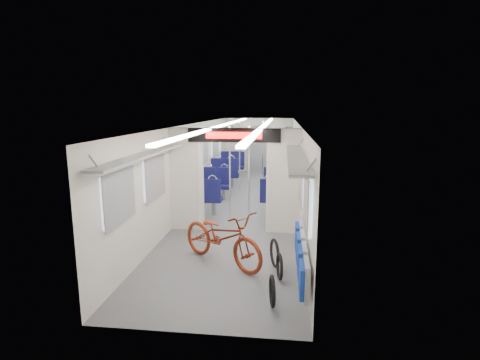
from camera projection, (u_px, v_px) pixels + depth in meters
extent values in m
plane|color=#515456|center=(244.00, 207.00, 10.45)|extent=(12.00, 12.00, 0.00)
cube|color=silver|center=(192.00, 165.00, 10.40)|extent=(0.02, 12.00, 2.30)
cube|color=silver|center=(298.00, 167.00, 10.07)|extent=(0.02, 12.00, 2.30)
cube|color=silver|center=(259.00, 145.00, 16.09)|extent=(2.90, 0.02, 2.30)
cube|color=silver|center=(191.00, 245.00, 4.38)|extent=(2.90, 0.02, 2.30)
cube|color=silver|center=(244.00, 124.00, 10.01)|extent=(2.90, 12.00, 0.02)
cube|color=white|center=(224.00, 125.00, 10.08)|extent=(0.12, 11.40, 0.04)
cube|color=white|center=(265.00, 125.00, 9.96)|extent=(0.12, 11.40, 0.04)
cube|color=silver|center=(185.00, 186.00, 8.44)|extent=(0.65, 0.18, 2.00)
cube|color=silver|center=(286.00, 188.00, 8.19)|extent=(0.65, 0.18, 2.00)
cube|color=silver|center=(235.00, 135.00, 8.09)|extent=(2.90, 0.18, 0.30)
cylinder|color=silver|center=(199.00, 186.00, 8.40)|extent=(0.20, 0.20, 2.00)
cylinder|color=silver|center=(271.00, 188.00, 8.22)|extent=(0.20, 0.20, 2.00)
cube|color=black|center=(234.00, 135.00, 7.99)|extent=(2.00, 0.03, 0.30)
cube|color=#FF0C07|center=(234.00, 135.00, 7.96)|extent=(1.20, 0.02, 0.14)
cube|color=silver|center=(118.00, 197.00, 5.66)|extent=(0.04, 1.00, 0.75)
cube|color=silver|center=(308.00, 202.00, 5.34)|extent=(0.04, 1.00, 0.75)
cube|color=silver|center=(154.00, 178.00, 7.22)|extent=(0.04, 1.00, 0.75)
cube|color=silver|center=(302.00, 181.00, 6.91)|extent=(0.04, 1.00, 0.75)
cube|color=silver|center=(189.00, 159.00, 9.86)|extent=(0.04, 1.00, 0.75)
cube|color=silver|center=(297.00, 161.00, 9.54)|extent=(0.04, 1.00, 0.75)
cube|color=silver|center=(204.00, 151.00, 11.71)|extent=(0.04, 1.00, 0.75)
cube|color=silver|center=(295.00, 152.00, 11.39)|extent=(0.04, 1.00, 0.75)
cube|color=silver|center=(215.00, 145.00, 13.56)|extent=(0.04, 1.00, 0.75)
cube|color=silver|center=(294.00, 146.00, 13.25)|extent=(0.04, 1.00, 0.75)
cube|color=silver|center=(223.00, 141.00, 15.32)|extent=(0.04, 1.00, 0.75)
cube|color=silver|center=(292.00, 141.00, 15.00)|extent=(0.04, 1.00, 0.75)
cube|color=gray|center=(145.00, 155.00, 6.32)|extent=(0.30, 3.60, 0.04)
cube|color=gray|center=(297.00, 157.00, 6.04)|extent=(0.30, 3.60, 0.04)
cube|color=gray|center=(212.00, 132.00, 12.17)|extent=(0.30, 7.60, 0.04)
cube|color=gray|center=(290.00, 133.00, 11.89)|extent=(0.30, 7.60, 0.04)
cube|color=gray|center=(258.00, 149.00, 16.06)|extent=(0.90, 0.05, 2.00)
imported|color=maroon|center=(222.00, 237.00, 6.58)|extent=(1.91, 1.67, 1.00)
cube|color=gray|center=(306.00, 280.00, 4.75)|extent=(0.06, 0.43, 0.48)
cube|color=navy|center=(302.00, 280.00, 4.75)|extent=(0.06, 0.39, 0.41)
cube|color=gray|center=(304.00, 262.00, 5.28)|extent=(0.06, 0.43, 0.48)
cube|color=navy|center=(300.00, 262.00, 5.29)|extent=(0.06, 0.39, 0.41)
cube|color=gray|center=(302.00, 248.00, 5.82)|extent=(0.06, 0.43, 0.48)
cube|color=navy|center=(298.00, 248.00, 5.83)|extent=(0.06, 0.39, 0.41)
cube|color=gray|center=(301.00, 236.00, 6.36)|extent=(0.06, 0.43, 0.48)
cube|color=navy|center=(297.00, 236.00, 6.36)|extent=(0.06, 0.39, 0.41)
torus|color=black|center=(272.00, 293.00, 5.19)|extent=(0.12, 0.46, 0.45)
torus|color=black|center=(280.00, 268.00, 6.01)|extent=(0.13, 0.45, 0.44)
torus|color=black|center=(275.00, 254.00, 6.48)|extent=(0.20, 0.50, 0.51)
cube|color=#0E0E3E|center=(214.00, 199.00, 9.65)|extent=(0.42, 0.39, 0.10)
cylinder|color=gray|center=(214.00, 208.00, 9.70)|extent=(0.10, 0.10, 0.35)
cube|color=#0E0E3E|center=(212.00, 189.00, 9.44)|extent=(0.42, 0.07, 0.52)
torus|color=silver|center=(212.00, 179.00, 9.39)|extent=(0.22, 0.03, 0.22)
cube|color=#0E0E3E|center=(223.00, 187.00, 11.21)|extent=(0.42, 0.39, 0.10)
cylinder|color=gray|center=(224.00, 194.00, 11.25)|extent=(0.10, 0.10, 0.35)
cube|color=#0E0E3E|center=(224.00, 176.00, 11.30)|extent=(0.42, 0.07, 0.52)
torus|color=silver|center=(224.00, 167.00, 11.26)|extent=(0.22, 0.03, 0.22)
cube|color=#0E0E3E|center=(196.00, 199.00, 9.71)|extent=(0.42, 0.39, 0.10)
cylinder|color=gray|center=(196.00, 207.00, 9.75)|extent=(0.10, 0.10, 0.35)
cube|color=#0E0E3E|center=(194.00, 189.00, 9.49)|extent=(0.42, 0.07, 0.52)
torus|color=silver|center=(194.00, 179.00, 9.44)|extent=(0.22, 0.03, 0.22)
cube|color=#0E0E3E|center=(208.00, 186.00, 11.26)|extent=(0.42, 0.39, 0.10)
cylinder|color=gray|center=(208.00, 194.00, 11.30)|extent=(0.10, 0.10, 0.35)
cube|color=#0E0E3E|center=(209.00, 175.00, 11.36)|extent=(0.42, 0.07, 0.52)
torus|color=silver|center=(209.00, 167.00, 11.31)|extent=(0.22, 0.03, 0.22)
cube|color=#0E0E3E|center=(268.00, 199.00, 9.66)|extent=(0.42, 0.39, 0.10)
cylinder|color=gray|center=(268.00, 208.00, 9.71)|extent=(0.10, 0.10, 0.35)
cube|color=#0E0E3E|center=(268.00, 189.00, 9.45)|extent=(0.42, 0.07, 0.51)
torus|color=silver|center=(268.00, 179.00, 9.40)|extent=(0.22, 0.03, 0.22)
cube|color=#0E0E3E|center=(270.00, 187.00, 11.21)|extent=(0.42, 0.39, 0.10)
cylinder|color=gray|center=(270.00, 194.00, 11.26)|extent=(0.10, 0.10, 0.35)
cube|color=#0E0E3E|center=(271.00, 176.00, 11.31)|extent=(0.42, 0.07, 0.51)
torus|color=silver|center=(271.00, 167.00, 11.26)|extent=(0.22, 0.03, 0.22)
cube|color=#0E0E3E|center=(287.00, 200.00, 9.61)|extent=(0.42, 0.39, 0.10)
cylinder|color=gray|center=(286.00, 208.00, 9.65)|extent=(0.10, 0.10, 0.35)
cube|color=#0E0E3E|center=(287.00, 190.00, 9.40)|extent=(0.42, 0.07, 0.51)
torus|color=silver|center=(287.00, 180.00, 9.35)|extent=(0.22, 0.03, 0.22)
cube|color=#0E0E3E|center=(286.00, 187.00, 11.16)|extent=(0.42, 0.39, 0.10)
cylinder|color=gray|center=(286.00, 194.00, 11.20)|extent=(0.10, 0.10, 0.35)
cube|color=#0E0E3E|center=(286.00, 176.00, 11.26)|extent=(0.42, 0.07, 0.51)
torus|color=silver|center=(287.00, 168.00, 11.21)|extent=(0.22, 0.03, 0.22)
cube|color=#0E0E3E|center=(232.00, 176.00, 13.05)|extent=(0.47, 0.44, 0.10)
cylinder|color=gray|center=(232.00, 182.00, 13.10)|extent=(0.10, 0.10, 0.35)
cube|color=#0E0E3E|center=(231.00, 167.00, 12.82)|extent=(0.47, 0.08, 0.57)
torus|color=silver|center=(231.00, 159.00, 12.76)|extent=(0.24, 0.03, 0.24)
cube|color=#0E0E3E|center=(238.00, 168.00, 14.78)|extent=(0.47, 0.44, 0.10)
cylinder|color=gray|center=(238.00, 173.00, 14.82)|extent=(0.10, 0.10, 0.35)
cube|color=#0E0E3E|center=(239.00, 159.00, 14.89)|extent=(0.47, 0.08, 0.57)
torus|color=silver|center=(239.00, 151.00, 14.83)|extent=(0.24, 0.03, 0.24)
cube|color=#0E0E3E|center=(219.00, 175.00, 13.11)|extent=(0.47, 0.44, 0.10)
cylinder|color=gray|center=(219.00, 182.00, 13.15)|extent=(0.10, 0.10, 0.35)
cube|color=#0E0E3E|center=(218.00, 167.00, 12.87)|extent=(0.47, 0.08, 0.57)
torus|color=silver|center=(218.00, 158.00, 12.82)|extent=(0.24, 0.03, 0.24)
cube|color=#0E0E3E|center=(226.00, 167.00, 14.83)|extent=(0.47, 0.44, 0.10)
cylinder|color=gray|center=(226.00, 173.00, 14.87)|extent=(0.10, 0.10, 0.35)
cube|color=#0E0E3E|center=(227.00, 158.00, 14.94)|extent=(0.47, 0.08, 0.57)
torus|color=silver|center=(227.00, 151.00, 14.89)|extent=(0.24, 0.03, 0.24)
cube|color=#0E0E3E|center=(272.00, 176.00, 12.95)|extent=(0.41, 0.39, 0.10)
cylinder|color=gray|center=(272.00, 182.00, 13.00)|extent=(0.10, 0.10, 0.35)
cube|color=#0E0E3E|center=(272.00, 168.00, 12.74)|extent=(0.41, 0.07, 0.51)
torus|color=silver|center=(272.00, 161.00, 12.70)|extent=(0.21, 0.03, 0.21)
cube|color=#0E0E3E|center=(273.00, 169.00, 14.48)|extent=(0.41, 0.39, 0.10)
cylinder|color=gray|center=(273.00, 175.00, 14.52)|extent=(0.10, 0.10, 0.35)
cube|color=#0E0E3E|center=(274.00, 161.00, 14.57)|extent=(0.41, 0.07, 0.51)
torus|color=silver|center=(274.00, 154.00, 14.52)|extent=(0.21, 0.03, 0.21)
cube|color=#0E0E3E|center=(286.00, 176.00, 12.90)|extent=(0.41, 0.39, 0.10)
cylinder|color=gray|center=(286.00, 183.00, 12.94)|extent=(0.10, 0.10, 0.35)
cube|color=#0E0E3E|center=(286.00, 168.00, 12.69)|extent=(0.41, 0.07, 0.51)
torus|color=silver|center=(286.00, 161.00, 12.64)|extent=(0.21, 0.03, 0.21)
cube|color=#0E0E3E|center=(286.00, 169.00, 14.42)|extent=(0.41, 0.39, 0.10)
cylinder|color=gray|center=(286.00, 175.00, 14.47)|extent=(0.10, 0.10, 0.35)
cube|color=#0E0E3E|center=(286.00, 161.00, 14.52)|extent=(0.41, 0.07, 0.51)
torus|color=silver|center=(286.00, 154.00, 14.47)|extent=(0.21, 0.03, 0.21)
cylinder|color=silver|center=(230.00, 174.00, 9.12)|extent=(0.04, 0.04, 2.30)
cylinder|color=silver|center=(249.00, 173.00, 9.13)|extent=(0.04, 0.04, 2.30)
cylinder|color=silver|center=(240.00, 157.00, 12.14)|extent=(0.04, 0.04, 2.30)
cylinder|color=silver|center=(263.00, 157.00, 12.07)|extent=(0.04, 0.04, 2.30)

